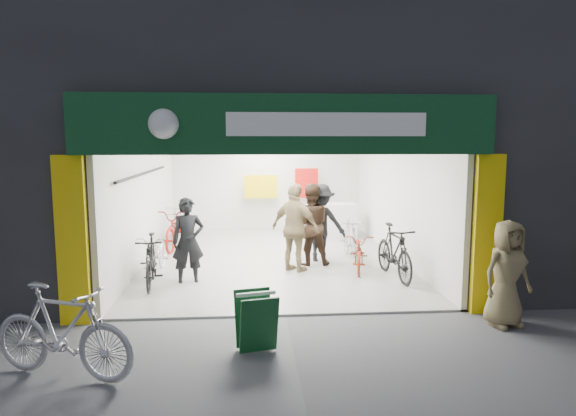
{
  "coord_description": "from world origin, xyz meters",
  "views": [
    {
      "loc": [
        -0.59,
        -7.91,
        2.83
      ],
      "look_at": [
        0.15,
        1.5,
        1.56
      ],
      "focal_mm": 32.0,
      "sensor_mm": 36.0,
      "label": 1
    }
  ],
  "objects": [
    {
      "name": "ground",
      "position": [
        0.0,
        0.0,
        0.0
      ],
      "size": [
        60.0,
        60.0,
        0.0
      ],
      "primitive_type": "plane",
      "color": "#56565B",
      "rests_on": "ground"
    },
    {
      "name": "building",
      "position": [
        0.91,
        4.99,
        4.31
      ],
      "size": [
        17.0,
        10.27,
        8.0
      ],
      "color": "#232326",
      "rests_on": "ground"
    },
    {
      "name": "bike_left_front",
      "position": [
        -2.5,
        2.76,
        0.44
      ],
      "size": [
        0.66,
        1.7,
        0.88
      ],
      "primitive_type": "imported",
      "rotation": [
        0.0,
        0.0,
        -0.04
      ],
      "color": "silver",
      "rests_on": "ground"
    },
    {
      "name": "bike_left_midfront",
      "position": [
        -2.46,
        1.89,
        0.51
      ],
      "size": [
        0.63,
        1.72,
        1.01
      ],
      "primitive_type": "imported",
      "rotation": [
        0.0,
        0.0,
        0.09
      ],
      "color": "black",
      "rests_on": "ground"
    },
    {
      "name": "bike_left_midback",
      "position": [
        -2.39,
        5.35,
        0.53
      ],
      "size": [
        1.0,
        2.11,
        1.06
      ],
      "primitive_type": "imported",
      "rotation": [
        0.0,
        0.0,
        -0.15
      ],
      "color": "maroon",
      "rests_on": "ground"
    },
    {
      "name": "bike_left_back",
      "position": [
        -2.5,
        6.35,
        0.54
      ],
      "size": [
        0.72,
        1.84,
        1.08
      ],
      "primitive_type": "imported",
      "rotation": [
        0.0,
        0.0,
        -0.12
      ],
      "color": "#ADADB2",
      "rests_on": "ground"
    },
    {
      "name": "bike_right_front",
      "position": [
        2.36,
        2.07,
        0.56
      ],
      "size": [
        0.69,
        1.9,
        1.12
      ],
      "primitive_type": "imported",
      "rotation": [
        0.0,
        0.0,
        0.09
      ],
      "color": "black",
      "rests_on": "ground"
    },
    {
      "name": "bike_right_mid",
      "position": [
        1.8,
        2.77,
        0.42
      ],
      "size": [
        0.88,
        1.69,
        0.85
      ],
      "primitive_type": "imported",
      "rotation": [
        0.0,
        0.0,
        -0.21
      ],
      "color": "#9B250E",
      "rests_on": "ground"
    },
    {
      "name": "bike_right_back",
      "position": [
        1.8,
        3.79,
        0.5
      ],
      "size": [
        0.51,
        1.68,
        1.01
      ],
      "primitive_type": "imported",
      "rotation": [
        0.0,
        0.0,
        -0.02
      ],
      "color": "#B3B3B7",
      "rests_on": "ground"
    },
    {
      "name": "parked_bike",
      "position": [
        -2.8,
        -1.9,
        0.57
      ],
      "size": [
        1.98,
        1.17,
        1.15
      ],
      "primitive_type": "imported",
      "rotation": [
        0.0,
        0.0,
        1.22
      ],
      "color": "#B8B8BD",
      "rests_on": "ground"
    },
    {
      "name": "customer_a",
      "position": [
        -1.76,
        2.03,
        0.85
      ],
      "size": [
        0.69,
        0.53,
        1.71
      ],
      "primitive_type": "imported",
      "rotation": [
        0.0,
        0.0,
        0.21
      ],
      "color": "black",
      "rests_on": "ground"
    },
    {
      "name": "customer_b",
      "position": [
        0.79,
        3.3,
        0.93
      ],
      "size": [
        0.91,
        0.72,
        1.86
      ],
      "primitive_type": "imported",
      "rotation": [
        0.0,
        0.0,
        3.16
      ],
      "color": "#332217",
      "rests_on": "ground"
    },
    {
      "name": "customer_c",
      "position": [
        1.06,
        3.61,
        0.91
      ],
      "size": [
        1.22,
        0.75,
        1.82
      ],
      "primitive_type": "imported",
      "rotation": [
        0.0,
        0.0,
        0.06
      ],
      "color": "black",
      "rests_on": "ground"
    },
    {
      "name": "customer_d",
      "position": [
        0.4,
        2.71,
        0.96
      ],
      "size": [
        1.18,
        1.05,
        1.92
      ],
      "primitive_type": "imported",
      "rotation": [
        0.0,
        0.0,
        2.5
      ],
      "color": "#917C54",
      "rests_on": "ground"
    },
    {
      "name": "pedestrian_near",
      "position": [
        3.3,
        -0.65,
        0.82
      ],
      "size": [
        0.9,
        0.7,
        1.64
      ],
      "primitive_type": "imported",
      "rotation": [
        0.0,
        0.0,
        0.25
      ],
      "color": "olive",
      "rests_on": "ground"
    },
    {
      "name": "sandwich_board",
      "position": [
        -0.5,
        -1.3,
        0.43
      ],
      "size": [
        0.61,
        0.62,
        0.79
      ],
      "rotation": [
        0.0,
        0.0,
        0.23
      ],
      "color": "#11441E",
      "rests_on": "ground"
    }
  ]
}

